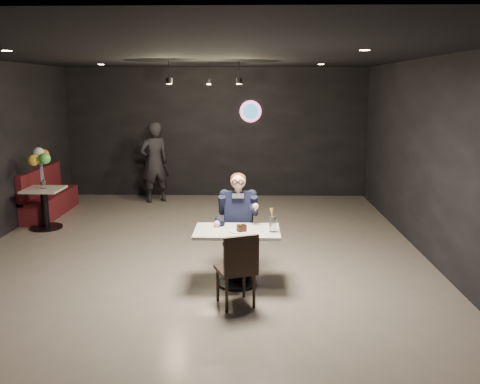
{
  "coord_description": "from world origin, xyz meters",
  "views": [
    {
      "loc": [
        0.84,
        -7.41,
        2.57
      ],
      "look_at": [
        0.67,
        -0.5,
        1.12
      ],
      "focal_mm": 38.0,
      "sensor_mm": 36.0,
      "label": 1
    }
  ],
  "objects_px": {
    "main_table": "(237,257)",
    "chair_near": "(236,268)",
    "side_table": "(45,207)",
    "passerby": "(154,162)",
    "balloon_vase": "(43,184)",
    "booth_bench": "(50,192)",
    "sundae_glass": "(273,224)",
    "chair_far": "(238,239)",
    "seated_man": "(238,221)"
  },
  "relations": [
    {
      "from": "main_table",
      "to": "side_table",
      "type": "xyz_separation_m",
      "value": [
        -3.6,
        2.63,
        0.03
      ]
    },
    {
      "from": "balloon_vase",
      "to": "side_table",
      "type": "bearing_deg",
      "value": 0.0
    },
    {
      "from": "main_table",
      "to": "chair_far",
      "type": "distance_m",
      "value": 0.56
    },
    {
      "from": "booth_bench",
      "to": "side_table",
      "type": "distance_m",
      "value": 1.05
    },
    {
      "from": "chair_near",
      "to": "side_table",
      "type": "height_order",
      "value": "chair_near"
    },
    {
      "from": "chair_near",
      "to": "sundae_glass",
      "type": "xyz_separation_m",
      "value": [
        0.46,
        0.55,
        0.39
      ]
    },
    {
      "from": "seated_man",
      "to": "chair_far",
      "type": "bearing_deg",
      "value": 0.0
    },
    {
      "from": "chair_far",
      "to": "balloon_vase",
      "type": "xyz_separation_m",
      "value": [
        -3.6,
        2.08,
        0.37
      ]
    },
    {
      "from": "sundae_glass",
      "to": "booth_bench",
      "type": "height_order",
      "value": "booth_bench"
    },
    {
      "from": "chair_far",
      "to": "balloon_vase",
      "type": "bearing_deg",
      "value": 149.94
    },
    {
      "from": "seated_man",
      "to": "side_table",
      "type": "relative_size",
      "value": 1.76
    },
    {
      "from": "chair_far",
      "to": "balloon_vase",
      "type": "distance_m",
      "value": 4.17
    },
    {
      "from": "chair_far",
      "to": "sundae_glass",
      "type": "relative_size",
      "value": 4.59
    },
    {
      "from": "seated_man",
      "to": "booth_bench",
      "type": "relative_size",
      "value": 0.75
    },
    {
      "from": "chair_near",
      "to": "passerby",
      "type": "xyz_separation_m",
      "value": [
        -1.99,
        5.51,
        0.44
      ]
    },
    {
      "from": "side_table",
      "to": "sundae_glass",
      "type": "bearing_deg",
      "value": -33.68
    },
    {
      "from": "sundae_glass",
      "to": "balloon_vase",
      "type": "height_order",
      "value": "sundae_glass"
    },
    {
      "from": "main_table",
      "to": "passerby",
      "type": "bearing_deg",
      "value": 112.22
    },
    {
      "from": "chair_far",
      "to": "chair_near",
      "type": "height_order",
      "value": "same"
    },
    {
      "from": "chair_far",
      "to": "side_table",
      "type": "xyz_separation_m",
      "value": [
        -3.6,
        2.08,
        -0.05
      ]
    },
    {
      "from": "main_table",
      "to": "booth_bench",
      "type": "bearing_deg",
      "value": 137.02
    },
    {
      "from": "sundae_glass",
      "to": "balloon_vase",
      "type": "bearing_deg",
      "value": 146.32
    },
    {
      "from": "chair_far",
      "to": "sundae_glass",
      "type": "xyz_separation_m",
      "value": [
        0.46,
        -0.62,
        0.39
      ]
    },
    {
      "from": "main_table",
      "to": "seated_man",
      "type": "bearing_deg",
      "value": 90.0
    },
    {
      "from": "chair_far",
      "to": "chair_near",
      "type": "xyz_separation_m",
      "value": [
        0.0,
        -1.17,
        0.0
      ]
    },
    {
      "from": "chair_far",
      "to": "sundae_glass",
      "type": "bearing_deg",
      "value": -53.62
    },
    {
      "from": "sundae_glass",
      "to": "booth_bench",
      "type": "xyz_separation_m",
      "value": [
        -4.36,
        3.7,
        -0.37
      ]
    },
    {
      "from": "chair_near",
      "to": "balloon_vase",
      "type": "relative_size",
      "value": 6.08
    },
    {
      "from": "balloon_vase",
      "to": "booth_bench",
      "type": "bearing_deg",
      "value": 106.7
    },
    {
      "from": "passerby",
      "to": "balloon_vase",
      "type": "bearing_deg",
      "value": 24.69
    },
    {
      "from": "booth_bench",
      "to": "passerby",
      "type": "distance_m",
      "value": 2.32
    },
    {
      "from": "main_table",
      "to": "passerby",
      "type": "relative_size",
      "value": 0.61
    },
    {
      "from": "seated_man",
      "to": "balloon_vase",
      "type": "xyz_separation_m",
      "value": [
        -3.6,
        2.08,
        0.11
      ]
    },
    {
      "from": "chair_far",
      "to": "booth_bench",
      "type": "relative_size",
      "value": 0.48
    },
    {
      "from": "booth_bench",
      "to": "passerby",
      "type": "xyz_separation_m",
      "value": [
        1.9,
        1.25,
        0.42
      ]
    },
    {
      "from": "side_table",
      "to": "passerby",
      "type": "bearing_deg",
      "value": 54.48
    },
    {
      "from": "seated_man",
      "to": "booth_bench",
      "type": "bearing_deg",
      "value": 141.67
    },
    {
      "from": "side_table",
      "to": "balloon_vase",
      "type": "height_order",
      "value": "balloon_vase"
    },
    {
      "from": "chair_near",
      "to": "seated_man",
      "type": "relative_size",
      "value": 0.64
    },
    {
      "from": "booth_bench",
      "to": "balloon_vase",
      "type": "relative_size",
      "value": 12.68
    },
    {
      "from": "seated_man",
      "to": "sundae_glass",
      "type": "height_order",
      "value": "seated_man"
    },
    {
      "from": "main_table",
      "to": "passerby",
      "type": "xyz_separation_m",
      "value": [
        -1.99,
        4.88,
        0.53
      ]
    },
    {
      "from": "main_table",
      "to": "sundae_glass",
      "type": "xyz_separation_m",
      "value": [
        0.46,
        -0.07,
        0.48
      ]
    },
    {
      "from": "chair_far",
      "to": "side_table",
      "type": "relative_size",
      "value": 1.13
    },
    {
      "from": "chair_near",
      "to": "side_table",
      "type": "bearing_deg",
      "value": 116.42
    },
    {
      "from": "passerby",
      "to": "sundae_glass",
      "type": "bearing_deg",
      "value": 86.54
    },
    {
      "from": "chair_far",
      "to": "booth_bench",
      "type": "height_order",
      "value": "booth_bench"
    },
    {
      "from": "balloon_vase",
      "to": "passerby",
      "type": "xyz_separation_m",
      "value": [
        1.6,
        2.25,
        0.08
      ]
    },
    {
      "from": "booth_bench",
      "to": "side_table",
      "type": "bearing_deg",
      "value": -73.3
    },
    {
      "from": "main_table",
      "to": "chair_near",
      "type": "distance_m",
      "value": 0.63
    }
  ]
}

